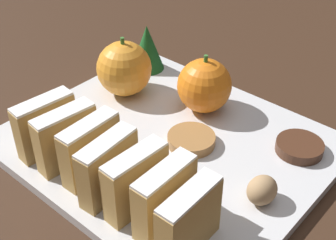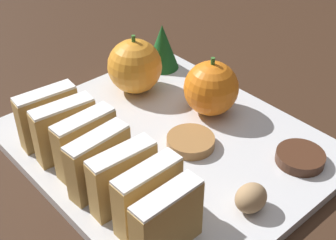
{
  "view_description": "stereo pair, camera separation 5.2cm",
  "coord_description": "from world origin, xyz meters",
  "px_view_note": "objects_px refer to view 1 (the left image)",
  "views": [
    {
      "loc": [
        -0.32,
        -0.28,
        0.35
      ],
      "look_at": [
        0.0,
        0.0,
        0.04
      ],
      "focal_mm": 50.0,
      "sensor_mm": 36.0,
      "label": 1
    },
    {
      "loc": [
        -0.28,
        -0.32,
        0.35
      ],
      "look_at": [
        0.0,
        0.0,
        0.04
      ],
      "focal_mm": 50.0,
      "sensor_mm": 36.0,
      "label": 2
    }
  ],
  "objects_px": {
    "orange_near": "(204,86)",
    "walnut": "(262,190)",
    "chocolate_cookie": "(299,147)",
    "orange_far": "(124,69)"
  },
  "relations": [
    {
      "from": "orange_near",
      "to": "chocolate_cookie",
      "type": "bearing_deg",
      "value": -88.39
    },
    {
      "from": "orange_near",
      "to": "orange_far",
      "type": "height_order",
      "value": "orange_far"
    },
    {
      "from": "walnut",
      "to": "chocolate_cookie",
      "type": "distance_m",
      "value": 0.09
    },
    {
      "from": "walnut",
      "to": "orange_far",
      "type": "bearing_deg",
      "value": 77.89
    },
    {
      "from": "orange_near",
      "to": "chocolate_cookie",
      "type": "height_order",
      "value": "orange_near"
    },
    {
      "from": "orange_near",
      "to": "walnut",
      "type": "bearing_deg",
      "value": -122.51
    },
    {
      "from": "chocolate_cookie",
      "to": "orange_far",
      "type": "bearing_deg",
      "value": 100.07
    },
    {
      "from": "walnut",
      "to": "chocolate_cookie",
      "type": "relative_size",
      "value": 0.65
    },
    {
      "from": "orange_far",
      "to": "walnut",
      "type": "bearing_deg",
      "value": -102.11
    },
    {
      "from": "orange_far",
      "to": "chocolate_cookie",
      "type": "xyz_separation_m",
      "value": [
        0.04,
        -0.23,
        -0.03
      ]
    }
  ]
}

